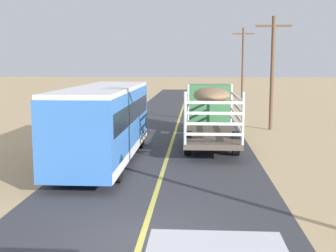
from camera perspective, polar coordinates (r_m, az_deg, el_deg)
ground_plane at (r=11.07m, az=-3.42°, el=-14.35°), size 240.00×240.00×0.00m
road_surface at (r=11.06m, az=-3.42°, el=-14.30°), size 8.00×120.00×0.02m
road_centre_line at (r=11.06m, az=-3.42°, el=-14.24°), size 0.16×117.60×0.00m
livestock_truck at (r=24.83m, az=5.32°, el=2.45°), size 2.53×9.70×3.02m
bus at (r=19.01m, az=-8.13°, el=0.54°), size 2.54×10.00×3.21m
power_pole_mid at (r=28.81m, az=13.20°, el=7.09°), size 2.20×0.24×7.07m
power_pole_far at (r=46.85m, az=9.55°, el=7.92°), size 2.20×0.24×7.74m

